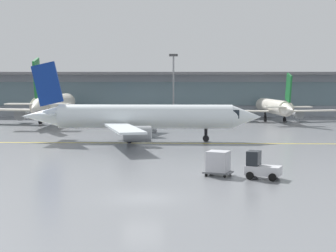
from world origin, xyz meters
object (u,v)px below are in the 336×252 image
at_px(taxiing_regional_jet, 142,117).
at_px(baggage_tug, 260,167).
at_px(gate_airplane_2, 274,107).
at_px(cargo_dolly_lead, 218,162).
at_px(apron_light_mast_1, 173,83).
at_px(gate_airplane_1, 55,105).

bearing_deg(taxiing_regional_jet, baggage_tug, -66.23).
bearing_deg(gate_airplane_2, taxiing_regional_jet, 144.20).
xyz_separation_m(cargo_dolly_lead, apron_light_mast_1, (-3.50, 68.21, 6.24)).
height_order(gate_airplane_2, baggage_tug, gate_airplane_2).
relative_size(baggage_tug, cargo_dolly_lead, 1.15).
relative_size(gate_airplane_1, apron_light_mast_1, 2.56).
bearing_deg(cargo_dolly_lead, gate_airplane_1, 137.40).
bearing_deg(baggage_tug, cargo_dolly_lead, 180.00).
relative_size(gate_airplane_2, cargo_dolly_lead, 10.65).
bearing_deg(baggage_tug, apron_light_mast_1, 118.01).
distance_m(gate_airplane_2, taxiing_regional_jet, 42.00).
bearing_deg(gate_airplane_1, cargo_dolly_lead, -156.65).
bearing_deg(gate_airplane_2, apron_light_mast_1, 63.15).
relative_size(taxiing_regional_jet, cargo_dolly_lead, 11.77).
xyz_separation_m(gate_airplane_2, taxiing_regional_jet, (-23.00, -35.14, 0.29)).
relative_size(gate_airplane_1, gate_airplane_2, 1.25).
height_order(taxiing_regional_jet, cargo_dolly_lead, taxiing_regional_jet).
distance_m(gate_airplane_1, apron_light_mast_1, 26.04).
relative_size(taxiing_regional_jet, baggage_tug, 10.23).
bearing_deg(baggage_tug, gate_airplane_1, 139.50).
relative_size(baggage_tug, apron_light_mast_1, 0.22).
xyz_separation_m(gate_airplane_1, gate_airplane_2, (40.56, 5.60, -0.67)).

